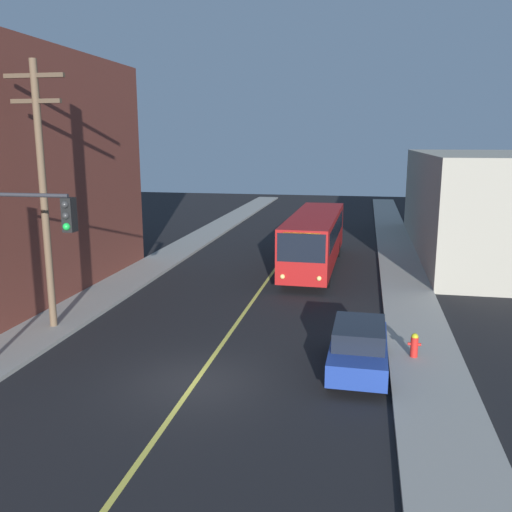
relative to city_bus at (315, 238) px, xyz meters
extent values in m
plane|color=black|center=(-2.20, -16.48, -1.82)|extent=(120.00, 120.00, 0.00)
cube|color=gray|center=(-9.45, -6.48, -1.74)|extent=(2.50, 90.00, 0.15)
cube|color=gray|center=(5.05, -6.48, -1.74)|extent=(2.50, 90.00, 0.15)
cube|color=#D8CC4C|center=(-2.20, -1.48, -1.81)|extent=(0.16, 60.00, 0.01)
cube|color=black|center=(-10.74, -8.92, -0.22)|extent=(0.06, 12.53, 1.30)
cube|color=black|center=(-10.74, -8.92, 2.98)|extent=(0.06, 12.53, 1.30)
cube|color=black|center=(-10.74, -8.92, 6.18)|extent=(0.06, 12.53, 1.30)
cube|color=gray|center=(12.30, 6.76, 1.49)|extent=(12.00, 22.54, 6.61)
cube|color=black|center=(6.34, 6.76, -0.22)|extent=(0.06, 15.78, 1.30)
cube|color=black|center=(6.34, 6.76, 2.98)|extent=(0.06, 15.78, 1.30)
cube|color=maroon|center=(0.00, 0.01, 0.01)|extent=(2.77, 12.04, 2.75)
cube|color=black|center=(-0.11, -5.97, 0.53)|extent=(2.35, 0.12, 1.40)
cube|color=black|center=(0.11, 5.99, 0.63)|extent=(2.30, 0.12, 1.10)
cube|color=black|center=(-1.25, 0.04, 0.53)|extent=(0.24, 10.20, 1.10)
cube|color=black|center=(1.26, -0.01, 0.53)|extent=(0.24, 10.20, 1.10)
cube|color=orange|center=(-0.11, -5.96, 1.13)|extent=(1.79, 0.09, 0.30)
sphere|color=#F9D872|center=(-1.00, -5.99, -0.92)|extent=(0.24, 0.24, 0.24)
sphere|color=#F9D872|center=(0.78, -6.02, -0.92)|extent=(0.24, 0.24, 0.24)
cylinder|color=black|center=(-1.20, -4.17, -1.32)|extent=(0.32, 1.01, 1.00)
cylinder|color=black|center=(1.05, -4.21, -1.32)|extent=(0.32, 1.01, 1.00)
cylinder|color=black|center=(-1.06, 3.53, -1.32)|extent=(0.32, 1.01, 1.00)
cylinder|color=black|center=(1.19, 3.49, -1.32)|extent=(0.32, 1.01, 1.00)
cube|color=navy|center=(2.79, -14.55, -1.15)|extent=(1.87, 4.43, 0.70)
cube|color=black|center=(2.79, -14.55, -0.50)|extent=(1.66, 2.49, 0.60)
cylinder|color=black|center=(1.96, -16.04, -1.50)|extent=(0.23, 0.64, 0.64)
cylinder|color=black|center=(3.56, -16.06, -1.50)|extent=(0.23, 0.64, 0.64)
cylinder|color=black|center=(2.01, -13.04, -1.50)|extent=(0.23, 0.64, 0.64)
cylinder|color=black|center=(3.61, -13.06, -1.50)|extent=(0.23, 0.64, 0.64)
cylinder|color=brown|center=(-9.23, -12.78, 3.42)|extent=(0.28, 0.28, 10.18)
cube|color=#4C3D2D|center=(-9.23, -12.78, 7.91)|extent=(2.40, 0.16, 0.16)
cube|color=#4C3D2D|center=(-9.23, -12.78, 7.01)|extent=(2.00, 0.16, 0.16)
cylinder|color=#2D2D33|center=(-7.40, -17.22, 4.03)|extent=(3.50, 0.12, 0.12)
cube|color=black|center=(-5.65, -17.22, 3.48)|extent=(0.32, 0.36, 1.00)
sphere|color=#2D2D2D|center=(-5.65, -17.41, 3.80)|extent=(0.22, 0.22, 0.22)
sphere|color=#2D2D2D|center=(-5.65, -17.41, 3.48)|extent=(0.22, 0.22, 0.22)
sphere|color=green|center=(-5.65, -17.41, 3.16)|extent=(0.22, 0.22, 0.22)
cylinder|color=red|center=(4.65, -13.32, -1.32)|extent=(0.26, 0.26, 0.70)
sphere|color=gold|center=(4.65, -13.32, -0.95)|extent=(0.24, 0.24, 0.24)
cylinder|color=red|center=(4.49, -13.32, -1.22)|extent=(0.12, 0.10, 0.10)
cylinder|color=red|center=(4.81, -13.32, -1.22)|extent=(0.12, 0.10, 0.10)
camera|label=1|loc=(2.78, -31.78, 5.63)|focal=38.61mm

